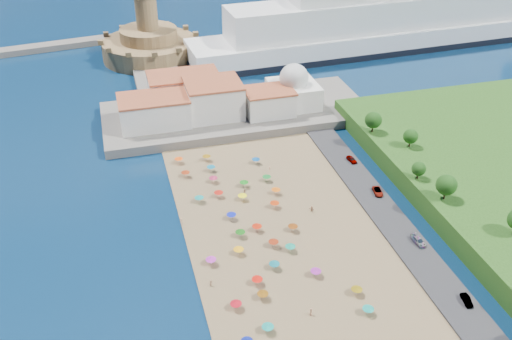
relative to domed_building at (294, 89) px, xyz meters
name	(u,v)px	position (x,y,z in m)	size (l,w,h in m)	color
ground	(268,254)	(-30.00, -71.00, -8.97)	(700.00, 700.00, 0.00)	#071938
terrace	(236,113)	(-20.00, 2.00, -7.47)	(90.00, 36.00, 3.00)	#59544C
jetty	(159,82)	(-42.00, 37.00, -7.77)	(18.00, 70.00, 2.40)	#59544C
waterfront_buildings	(197,100)	(-33.05, 2.64, -1.10)	(57.00, 29.00, 11.00)	silver
domed_building	(294,89)	(0.00, 0.00, 0.00)	(16.00, 16.00, 15.00)	silver
fortress	(149,43)	(-42.00, 67.00, -2.29)	(40.00, 40.00, 32.40)	#A28351
cruise_ship	(374,26)	(54.54, 51.85, 1.78)	(167.02, 33.19, 36.29)	black
beach_parasols	(274,274)	(-31.30, -80.20, -6.83)	(31.08, 113.64, 2.20)	gray
beachgoers	(276,269)	(-30.02, -77.73, -7.88)	(34.92, 91.46, 1.83)	tan
parked_cars	(410,230)	(6.00, -73.12, -7.59)	(3.03, 83.54, 1.41)	gray
hillside_trees	(474,211)	(17.76, -79.89, 0.84)	(16.29, 103.37, 6.82)	#382314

